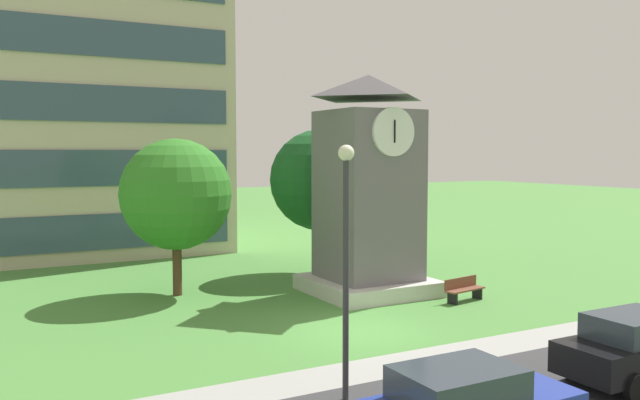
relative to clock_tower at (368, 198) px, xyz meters
The scene contains 9 objects.
ground_plane 6.73m from the clock_tower, 125.60° to the right, with size 160.00×160.00×0.00m, color #4C893D.
kerb_strip 9.31m from the clock_tower, 112.36° to the right, with size 120.00×1.60×0.01m, color #9E9E99.
office_building 23.17m from the clock_tower, 113.21° to the left, with size 15.29×14.90×25.60m.
clock_tower is the anchor object (origin of this frame).
park_bench 5.05m from the clock_tower, 51.66° to the right, with size 1.86×0.80×0.88m.
street_lamp 11.46m from the clock_tower, 125.10° to the right, with size 0.36×0.36×5.76m.
tree_by_building 4.47m from the clock_tower, 86.97° to the left, with size 4.59×4.59×6.62m.
tree_near_tower 7.50m from the clock_tower, 154.99° to the left, with size 4.32×4.32×6.13m.
parked_car_black 12.09m from the clock_tower, 88.39° to the right, with size 4.39×1.95×1.69m.
Camera 1 is at (-10.79, -17.37, 5.60)m, focal length 37.05 mm.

